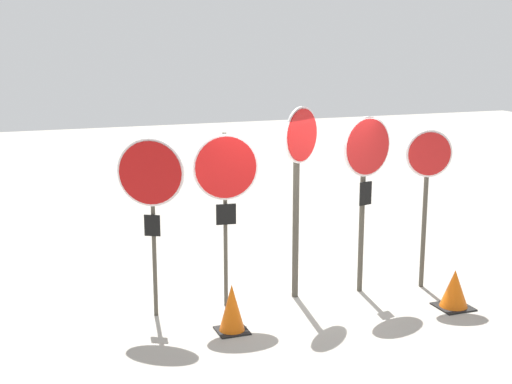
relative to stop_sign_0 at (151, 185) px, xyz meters
name	(u,v)px	position (x,y,z in m)	size (l,w,h in m)	color
ground_plane	(288,295)	(1.93, 0.12, -1.76)	(40.00, 40.00, 0.00)	gray
stop_sign_0	(151,185)	(0.00, 0.00, 0.00)	(0.77, 0.44, 2.35)	#474238
stop_sign_1	(226,178)	(0.99, 0.00, 0.01)	(0.87, 0.15, 2.37)	#474238
stop_sign_2	(299,167)	(2.03, 0.00, 0.09)	(0.65, 0.44, 2.68)	#474238
stop_sign_3	(366,167)	(2.99, -0.12, 0.05)	(0.81, 0.23, 2.52)	#474238
stop_sign_4	(428,174)	(3.90, -0.27, -0.08)	(0.66, 0.20, 2.31)	#474238
traffic_cone_0	(454,289)	(3.85, -1.10, -1.50)	(0.45, 0.45, 0.53)	black
traffic_cone_1	(232,308)	(0.79, -0.80, -1.46)	(0.38, 0.38, 0.62)	black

